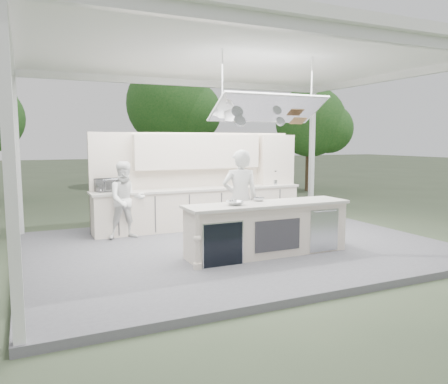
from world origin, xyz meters
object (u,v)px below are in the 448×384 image
demo_island (267,229)px  head_chef (240,199)px  back_counter (201,207)px  sous_chef (126,200)px

demo_island → head_chef: head_chef is taller
demo_island → back_counter: size_ratio=0.61×
head_chef → demo_island: bearing=122.6°
demo_island → back_counter: 2.82m
demo_island → head_chef: size_ratio=1.64×
back_counter → head_chef: size_ratio=2.68×
head_chef → sous_chef: 2.50m
demo_island → sous_chef: 3.15m
demo_island → head_chef: (-0.20, 0.68, 0.47)m
head_chef → back_counter: bearing=-74.5°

